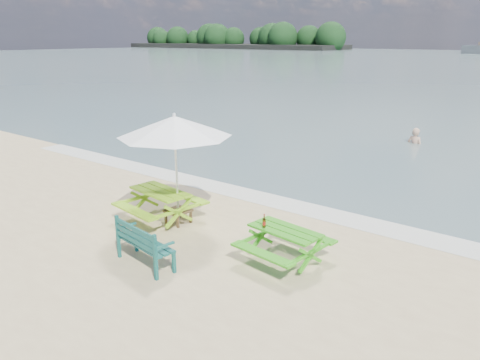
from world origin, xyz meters
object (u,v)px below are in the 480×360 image
Objects in this scene: beer_bottle at (264,223)px; park_bench at (146,252)px; swimmer at (414,149)px; picnic_table_left at (161,206)px; picnic_table_right at (285,246)px; side_table at (178,216)px; patio_umbrella at (175,126)px.

park_bench is at bearing -136.39° from beer_bottle.
park_bench is 14.05m from swimmer.
picnic_table_left is 3.49m from picnic_table_right.
swimmer is (1.62, 12.14, -0.41)m from side_table.
side_table is at bearing 0.00° from patio_umbrella.
park_bench is 2.34m from beer_bottle.
beer_bottle is 12.53m from swimmer.
beer_bottle reaches higher than picnic_table_left.
park_bench is 2.67× the size of side_table.
swimmer is at bearing 80.40° from picnic_table_left.
swimmer is (2.07, 12.26, -0.60)m from picnic_table_left.
picnic_table_right is 0.98× the size of swimmer.
side_table is (0.45, 0.12, -0.19)m from picnic_table_left.
beer_bottle reaches higher than side_table.
picnic_table_left reaches higher than swimmer.
beer_bottle reaches higher than park_bench.
beer_bottle is (1.66, 1.58, 0.50)m from park_bench.
patio_umbrella is (-1.00, 1.89, 2.05)m from park_bench.
picnic_table_left is 0.73× the size of patio_umbrella.
picnic_table_right is at bearing -0.43° from picnic_table_left.
side_table is 2.74m from beer_bottle.
park_bench is 0.81× the size of swimmer.
patio_umbrella reaches higher than picnic_table_right.
picnic_table_left is 0.50m from side_table.
patio_umbrella is (-0.00, 0.00, 2.13)m from side_table.
patio_umbrella is at bearing 177.29° from picnic_table_right.
swimmer is (-1.03, 12.45, -1.00)m from beer_bottle.
picnic_table_right is 3.63m from patio_umbrella.
side_table is at bearing 14.61° from picnic_table_left.
picnic_table_right is (3.49, -0.03, -0.04)m from picnic_table_left.
picnic_table_left reaches higher than picnic_table_right.
swimmer is at bearing 96.56° from picnic_table_right.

